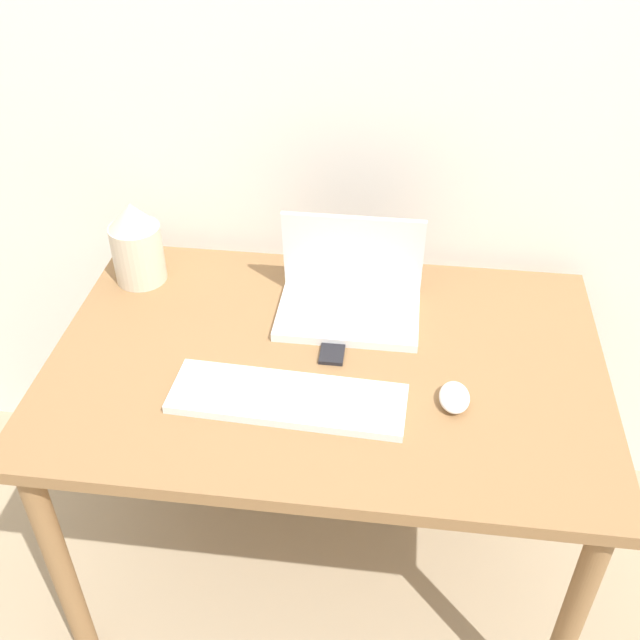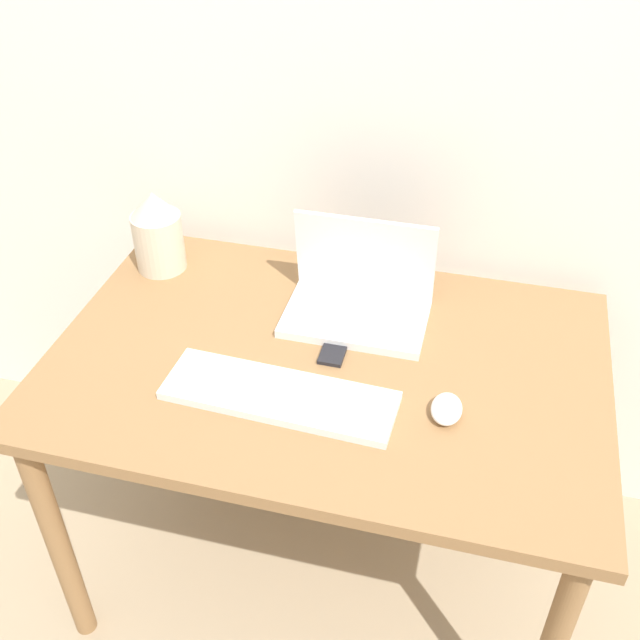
{
  "view_description": "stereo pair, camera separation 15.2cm",
  "coord_description": "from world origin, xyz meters",
  "px_view_note": "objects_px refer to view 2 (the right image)",
  "views": [
    {
      "loc": [
        0.14,
        -0.81,
        1.74
      ],
      "look_at": [
        -0.01,
        0.39,
        0.82
      ],
      "focal_mm": 42.0,
      "sensor_mm": 36.0,
      "label": 1
    },
    {
      "loc": [
        0.29,
        -0.78,
        1.74
      ],
      "look_at": [
        -0.01,
        0.39,
        0.82
      ],
      "focal_mm": 42.0,
      "sensor_mm": 36.0,
      "label": 2
    }
  ],
  "objects_px": {
    "keyboard": "(280,395)",
    "laptop": "(359,296)",
    "mouse": "(447,409)",
    "mp3_player": "(332,355)",
    "vase": "(157,232)"
  },
  "relations": [
    {
      "from": "keyboard",
      "to": "vase",
      "type": "bearing_deg",
      "value": 137.7
    },
    {
      "from": "laptop",
      "to": "mouse",
      "type": "bearing_deg",
      "value": -49.96
    },
    {
      "from": "laptop",
      "to": "vase",
      "type": "distance_m",
      "value": 0.52
    },
    {
      "from": "keyboard",
      "to": "vase",
      "type": "relative_size",
      "value": 2.29
    },
    {
      "from": "keyboard",
      "to": "laptop",
      "type": "bearing_deg",
      "value": 73.66
    },
    {
      "from": "keyboard",
      "to": "mouse",
      "type": "height_order",
      "value": "mouse"
    },
    {
      "from": "laptop",
      "to": "mouse",
      "type": "distance_m",
      "value": 0.36
    },
    {
      "from": "keyboard",
      "to": "mp3_player",
      "type": "distance_m",
      "value": 0.17
    },
    {
      "from": "mp3_player",
      "to": "mouse",
      "type": "bearing_deg",
      "value": -24.09
    },
    {
      "from": "mouse",
      "to": "vase",
      "type": "height_order",
      "value": "vase"
    },
    {
      "from": "laptop",
      "to": "vase",
      "type": "height_order",
      "value": "laptop"
    },
    {
      "from": "mouse",
      "to": "mp3_player",
      "type": "height_order",
      "value": "mouse"
    },
    {
      "from": "keyboard",
      "to": "mouse",
      "type": "xyz_separation_m",
      "value": [
        0.32,
        0.04,
        0.01
      ]
    },
    {
      "from": "mouse",
      "to": "mp3_player",
      "type": "bearing_deg",
      "value": 155.91
    },
    {
      "from": "laptop",
      "to": "keyboard",
      "type": "bearing_deg",
      "value": -106.34
    }
  ]
}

